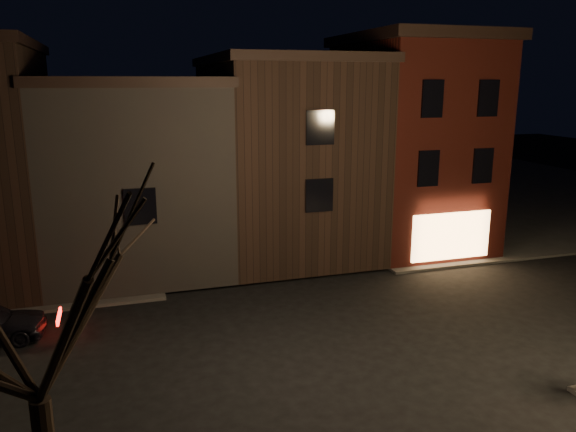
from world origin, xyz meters
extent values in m
plane|color=black|center=(0.00, 0.00, 0.00)|extent=(120.00, 120.00, 0.00)
cube|color=#2D2B28|center=(20.00, 20.00, 0.06)|extent=(30.00, 30.00, 0.12)
cube|color=#3E100B|center=(8.00, 9.50, 5.12)|extent=(6.00, 8.00, 10.00)
cube|color=black|center=(8.00, 9.50, 10.37)|extent=(6.50, 8.50, 0.50)
cube|color=#FFBE72|center=(8.00, 5.45, 1.42)|extent=(4.00, 0.12, 2.20)
cube|color=black|center=(1.50, 10.50, 4.62)|extent=(7.00, 10.00, 9.00)
cube|color=black|center=(1.50, 10.50, 9.32)|extent=(7.30, 10.30, 0.40)
cube|color=black|center=(-5.75, 10.50, 4.12)|extent=(7.50, 10.00, 8.00)
cube|color=black|center=(-5.75, 10.50, 8.32)|extent=(7.80, 10.30, 0.40)
camera|label=1|loc=(-6.55, -16.07, 8.35)|focal=35.00mm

